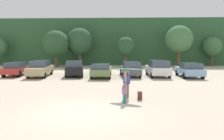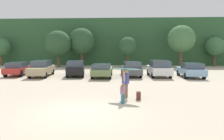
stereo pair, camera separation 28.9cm
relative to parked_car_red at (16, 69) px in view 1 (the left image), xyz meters
The scene contains 18 objects.
ground_plane 15.80m from the parked_car_red, 53.49° to the right, with size 120.00×120.00×0.00m, color beige.
hillside_ridge 22.53m from the parked_car_red, 65.10° to the left, with size 108.00×12.00×7.99m, color #2D5633.
tree_left 10.80m from the parked_car_red, 83.34° to the left, with size 4.04×4.04×5.61m.
tree_far_left 13.21m from the parked_car_red, 69.23° to the left, with size 4.24×4.24×6.12m.
tree_center_right 16.53m from the parked_car_red, 43.29° to the left, with size 2.95×2.95×4.64m.
tree_center 23.09m from the parked_car_red, 28.80° to the left, with size 4.11×4.11×6.35m.
tree_ridge_back 29.07m from the parked_car_red, 26.72° to the left, with size 3.07×3.07×4.72m.
parked_car_red is the anchor object (origin of this frame).
parked_car_tan 2.86m from the parked_car_red, 10.42° to the right, with size 2.20×4.82×1.67m.
parked_car_black 6.29m from the parked_car_red, ahead, with size 2.44×4.51×1.62m.
parked_car_olive_green 9.23m from the parked_car_red, ahead, with size 2.04×4.78×1.39m.
parked_car_dark_gray 12.14m from the parked_car_red, ahead, with size 2.16×4.27×1.57m.
parked_car_white 14.99m from the parked_car_red, ahead, with size 2.11×4.21×1.69m.
parked_car_sky_blue 18.10m from the parked_car_red, ahead, with size 1.99×3.96×1.47m.
person_adult 15.02m from the parked_car_red, 40.03° to the right, with size 0.43×0.79×1.71m.
person_child 15.81m from the parked_car_red, 44.15° to the right, with size 0.28×0.51×1.09m.
surfboard_teal 15.19m from the parked_car_red, 40.34° to the right, with size 1.82×1.11×0.16m.
backpack_dropped 15.90m from the parked_car_red, 39.60° to the right, with size 0.24×0.34×0.45m.
Camera 1 is at (1.75, -9.54, 2.95)m, focal length 34.29 mm.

